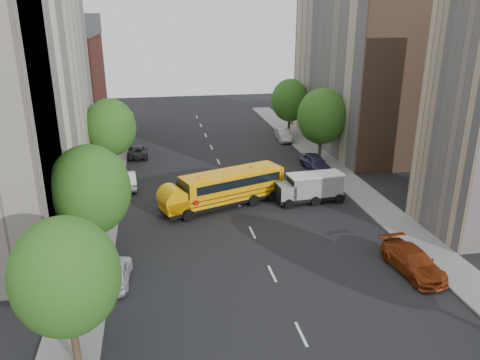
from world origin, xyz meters
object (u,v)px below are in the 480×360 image
object	(u,v)px
street_tree_4	(322,116)
school_bus	(223,187)
safari_truck	(310,187)
parked_car_5	(284,135)
street_tree_0	(66,277)
street_tree_1	(90,190)
street_tree_5	(290,100)
street_tree_2	(111,127)
parked_car_1	(127,180)
parked_car_0	(116,272)
parked_car_4	(315,162)
parked_car_3	(413,261)
parked_car_2	(137,151)

from	to	relation	value
street_tree_4	school_bus	bearing A→B (deg)	-139.49
safari_truck	parked_car_5	bearing A→B (deg)	76.90
street_tree_0	street_tree_4	size ratio (longest dim) A/B	0.91
street_tree_1	street_tree_4	world-z (taller)	street_tree_4
street_tree_5	safari_truck	distance (m)	23.74
street_tree_2	street_tree_4	bearing A→B (deg)	0.00
street_tree_0	parked_car_1	distance (m)	23.99
safari_truck	parked_car_0	xyz separation A→B (m)	(-15.78, -10.20, -0.62)
parked_car_4	parked_car_5	distance (m)	11.96
street_tree_5	parked_car_5	xyz separation A→B (m)	(-1.43, -2.57, -3.97)
street_tree_5	parked_car_1	size ratio (longest dim) A/B	1.61
school_bus	street_tree_4	bearing A→B (deg)	20.36
parked_car_1	parked_car_3	xyz separation A→B (m)	(18.40, -19.06, -0.00)
street_tree_1	safari_truck	bearing A→B (deg)	22.18
parked_car_0	parked_car_3	distance (m)	18.53
street_tree_0	parked_car_3	distance (m)	20.69
safari_truck	parked_car_0	world-z (taller)	safari_truck
street_tree_5	parked_car_1	distance (m)	26.60
parked_car_3	parked_car_4	size ratio (longest dim) A/B	1.12
parked_car_0	parked_car_5	distance (m)	36.13
street_tree_2	parked_car_5	bearing A→B (deg)	24.63
parked_car_2	parked_car_4	distance (m)	20.15
street_tree_0	parked_car_4	xyz separation A→B (m)	(20.60, 25.47, -3.84)
street_tree_5	parked_car_2	world-z (taller)	street_tree_5
parked_car_2	parked_car_4	size ratio (longest dim) A/B	1.00
parked_car_3	parked_car_5	xyz separation A→B (m)	(0.77, 32.85, -0.03)
street_tree_2	parked_car_1	world-z (taller)	street_tree_2
parked_car_0	parked_car_1	xyz separation A→B (m)	(0.00, 16.83, 0.06)
parked_car_3	school_bus	bearing A→B (deg)	124.03
street_tree_5	parked_car_5	bearing A→B (deg)	-119.08
parked_car_4	school_bus	bearing A→B (deg)	-149.18
street_tree_4	parked_car_0	bearing A→B (deg)	-134.18
parked_car_1	parked_car_3	world-z (taller)	parked_car_1
street_tree_4	parked_car_4	bearing A→B (deg)	-119.00
street_tree_4	street_tree_5	size ratio (longest dim) A/B	1.08
parked_car_0	street_tree_2	bearing A→B (deg)	-82.30
parked_car_0	parked_car_1	size ratio (longest dim) A/B	0.89
street_tree_2	safari_truck	bearing A→B (deg)	-32.62
parked_car_0	street_tree_4	bearing A→B (deg)	-130.26
street_tree_4	safari_truck	xyz separation A→B (m)	(-4.82, -11.00, -3.74)
school_bus	parked_car_2	xyz separation A→B (m)	(-7.39, 16.29, -1.06)
street_tree_4	parked_car_5	size ratio (longest dim) A/B	1.81
street_tree_4	parked_car_2	xyz separation A→B (m)	(-19.80, 5.69, -4.42)
street_tree_4	school_bus	xyz separation A→B (m)	(-12.41, -10.61, -3.36)
street_tree_0	street_tree_5	size ratio (longest dim) A/B	0.99
street_tree_2	parked_car_1	bearing A→B (deg)	-72.21
street_tree_0	parked_car_1	xyz separation A→B (m)	(1.40, 23.64, -3.87)
safari_truck	parked_car_1	world-z (taller)	safari_truck
parked_car_1	parked_car_2	size ratio (longest dim) A/B	0.99
parked_car_5	parked_car_4	bearing A→B (deg)	-86.13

